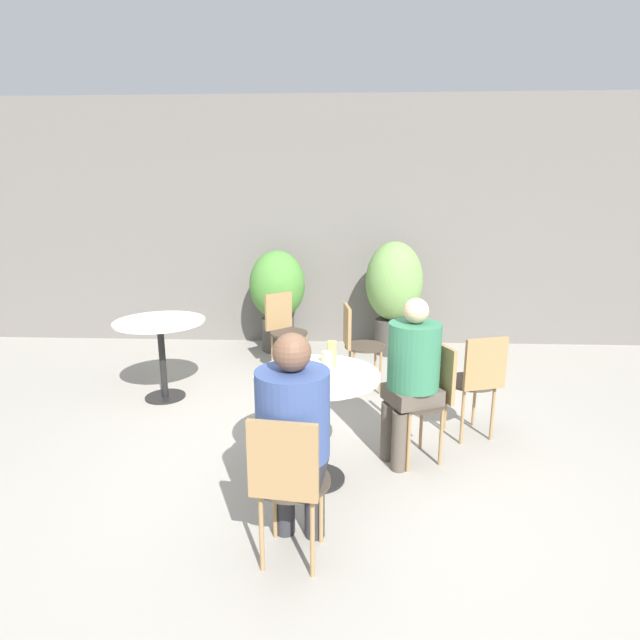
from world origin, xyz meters
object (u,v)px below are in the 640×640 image
at_px(bistro_chair_2, 284,325).
at_px(seated_person_0, 294,427).
at_px(cafe_table_near, 317,395).
at_px(bistro_chair_1, 428,391).
at_px(bistro_chair_4, 356,339).
at_px(cafe_table_far, 161,336).
at_px(beer_glass_1, 332,354).
at_px(beer_glass_2, 296,358).
at_px(beer_glass_0, 327,367).
at_px(bistro_chair_0, 288,477).
at_px(potted_plant_1, 394,290).
at_px(seated_person_1, 411,368).
at_px(potted_plant_0, 277,292).
at_px(bistro_chair_3, 477,377).

relative_size(bistro_chair_2, seated_person_0, 0.70).
relative_size(cafe_table_near, seated_person_0, 0.67).
height_order(bistro_chair_1, bistro_chair_4, same).
distance_m(cafe_table_far, bistro_chair_1, 2.47).
height_order(beer_glass_1, beer_glass_2, beer_glass_1).
bearing_deg(beer_glass_0, seated_person_0, -105.77).
xyz_separation_m(bistro_chair_0, potted_plant_1, (0.85, 3.64, 0.26)).
bearing_deg(seated_person_1, beer_glass_2, -99.27).
bearing_deg(cafe_table_near, seated_person_1, 23.08).
xyz_separation_m(bistro_chair_0, seated_person_1, (0.73, 1.09, 0.19)).
distance_m(seated_person_0, beer_glass_0, 0.57).
bearing_deg(cafe_table_near, cafe_table_far, 138.37).
relative_size(potted_plant_0, potted_plant_1, 0.91).
bearing_deg(potted_plant_0, bistro_chair_3, -51.39).
distance_m(seated_person_1, potted_plant_1, 2.56).
bearing_deg(cafe_table_far, seated_person_1, -26.57).
bearing_deg(cafe_table_near, bistro_chair_2, 102.33).
bearing_deg(bistro_chair_1, beer_glass_0, -79.01).
bearing_deg(potted_plant_0, beer_glass_0, -77.04).
height_order(beer_glass_1, potted_plant_0, potted_plant_0).
bearing_deg(seated_person_0, beer_glass_1, -95.04).
distance_m(beer_glass_0, beer_glass_2, 0.30).
height_order(bistro_chair_4, potted_plant_1, potted_plant_1).
bearing_deg(bistro_chair_2, bistro_chair_3, -85.79).
bearing_deg(bistro_chair_2, seated_person_0, -125.45).
relative_size(cafe_table_near, beer_glass_2, 5.46).
xyz_separation_m(cafe_table_near, bistro_chair_3, (1.17, 0.62, -0.08)).
bearing_deg(cafe_table_near, bistro_chair_4, 79.71).
distance_m(cafe_table_far, bistro_chair_3, 2.76).
bearing_deg(cafe_table_far, bistro_chair_0, -56.97).
distance_m(bistro_chair_4, potted_plant_0, 1.58).
distance_m(bistro_chair_4, potted_plant_1, 1.33).
xyz_separation_m(cafe_table_near, seated_person_1, (0.63, 0.27, 0.10)).
xyz_separation_m(cafe_table_far, bistro_chair_1, (2.25, -1.01, -0.09)).
relative_size(seated_person_1, beer_glass_2, 8.02).
relative_size(cafe_table_far, seated_person_1, 0.69).
relative_size(bistro_chair_0, seated_person_0, 0.70).
distance_m(seated_person_1, potted_plant_0, 2.89).
distance_m(seated_person_0, beer_glass_2, 0.77).
bearing_deg(bistro_chair_0, bistro_chair_2, -76.01).
xyz_separation_m(beer_glass_0, beer_glass_1, (0.02, 0.28, -0.01)).
distance_m(cafe_table_near, beer_glass_0, 0.29).
distance_m(bistro_chair_2, bistro_chair_4, 0.92).
xyz_separation_m(cafe_table_near, potted_plant_0, (-0.63, 2.87, 0.12)).
height_order(bistro_chair_3, potted_plant_0, potted_plant_0).
distance_m(bistro_chair_3, bistro_chair_4, 1.32).
distance_m(bistro_chair_4, seated_person_0, 2.32).
bearing_deg(potted_plant_0, potted_plant_1, -2.01).
bearing_deg(potted_plant_1, cafe_table_near, -104.91).
bearing_deg(beer_glass_2, seated_person_1, 13.81).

